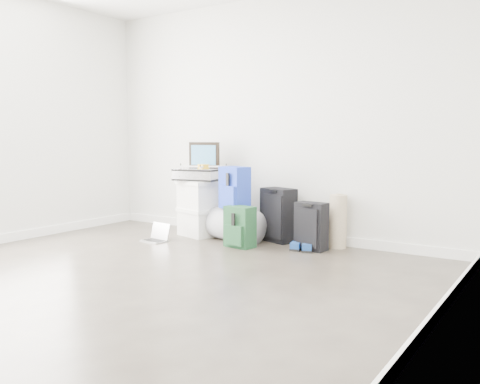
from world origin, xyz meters
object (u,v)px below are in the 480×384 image
Objects in this scene: boxes_stack at (199,208)px; laptop at (157,237)px; duffel_bag at (236,225)px; carry_on at (311,226)px; large_suitcase at (278,215)px; briefcase at (199,174)px.

boxes_stack is 2.18× the size of laptop.
carry_on reaches higher than duffel_bag.
large_suitcase is 1.21× the size of carry_on.
laptop is at bearing -119.11° from briefcase.
carry_on is at bearing 15.91° from duffel_bag.
boxes_stack is 1.29× the size of briefcase.
briefcase is at bearing -172.16° from duffel_bag.
laptop is at bearing -134.51° from duffel_bag.
large_suitcase reaches higher than laptop.
duffel_bag is at bearing 10.64° from boxes_stack.
duffel_bag is 1.01× the size of large_suitcase.
briefcase is at bearing -60.20° from boxes_stack.
briefcase is 1.51m from carry_on.
boxes_stack reaches higher than large_suitcase.
duffel_bag is (0.54, -0.05, -0.53)m from briefcase.
boxes_stack is at bearing -174.49° from carry_on.
carry_on is (0.89, 0.05, 0.06)m from duffel_bag.
carry_on is (1.43, -0.00, -0.47)m from briefcase.
large_suitcase is at bearing 27.69° from boxes_stack.
boxes_stack is 1.08× the size of duffel_bag.
laptop is (-0.20, -0.52, -0.28)m from boxes_stack.
briefcase is 0.85× the size of large_suitcase.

